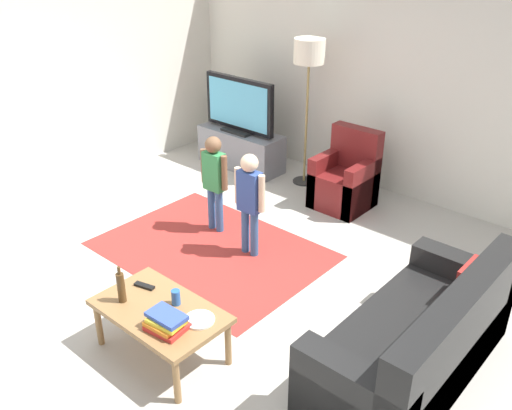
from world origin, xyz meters
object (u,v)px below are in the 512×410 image
at_px(coffee_table, 160,314).
at_px(bottle, 121,287).
at_px(armchair, 346,181).
at_px(soda_can, 176,297).
at_px(plate, 200,320).
at_px(tv_stand, 241,149).
at_px(child_center, 250,196).
at_px(tv, 239,106).
at_px(couch, 422,345).
at_px(floor_lamp, 309,59).
at_px(child_near_tv, 214,175).
at_px(tv_remote, 144,286).
at_px(book_stack, 166,322).

relative_size(coffee_table, bottle, 3.32).
distance_m(armchair, bottle, 3.18).
height_order(soda_can, plate, soda_can).
bearing_deg(plate, tv_stand, 128.37).
bearing_deg(soda_can, child_center, 110.48).
relative_size(tv, soda_can, 9.17).
relative_size(couch, armchair, 2.00).
distance_m(floor_lamp, coffee_table, 3.61).
relative_size(tv_stand, child_near_tv, 1.14).
distance_m(armchair, tv_remote, 2.95).
bearing_deg(couch, plate, -142.45).
distance_m(floor_lamp, child_center, 2.05).
distance_m(tv, floor_lamp, 1.19).
bearing_deg(couch, floor_lamp, 140.80).
distance_m(tv_stand, armchair, 1.69).
bearing_deg(plate, coffee_table, -162.66).
distance_m(child_near_tv, plate, 2.08).
bearing_deg(armchair, bottle, -88.58).
relative_size(couch, tv_remote, 10.59).
xyz_separation_m(coffee_table, plate, (0.32, 0.10, 0.06)).
distance_m(floor_lamp, book_stack, 3.75).
xyz_separation_m(tv_stand, plate, (2.36, -2.98, 0.18)).
bearing_deg(armchair, tv, 179.37).
xyz_separation_m(couch, floor_lamp, (-2.67, 2.18, 1.25)).
relative_size(child_near_tv, bottle, 3.49).
bearing_deg(child_near_tv, floor_lamp, 91.06).
distance_m(child_near_tv, tv_remote, 1.73).
bearing_deg(soda_can, armchair, 97.95).
xyz_separation_m(bottle, tv_remote, (-0.02, 0.22, -0.12)).
relative_size(armchair, tv_remote, 5.29).
bearing_deg(soda_can, tv_stand, 125.22).
xyz_separation_m(couch, soda_can, (-1.52, -0.94, 0.19)).
distance_m(bottle, plate, 0.65).
bearing_deg(child_center, tv_remote, -83.12).
height_order(tv_remote, plate, plate).
bearing_deg(soda_can, child_near_tv, 126.42).
relative_size(floor_lamp, child_center, 1.69).
height_order(bottle, plate, bottle).
xyz_separation_m(tv, child_center, (1.57, -1.55, -0.21)).
bearing_deg(couch, book_stack, -139.11).
height_order(armchair, book_stack, armchair).
bearing_deg(tv_stand, child_near_tv, -56.06).
height_order(tv_stand, child_near_tv, child_near_tv).
relative_size(couch, floor_lamp, 1.01).
height_order(tv, armchair, tv).
distance_m(armchair, book_stack, 3.21).
xyz_separation_m(child_center, soda_can, (0.52, -1.39, -0.15)).
bearing_deg(tv, armchair, -0.63).
bearing_deg(child_center, tv_stand, 135.02).
height_order(tv_remote, soda_can, soda_can).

